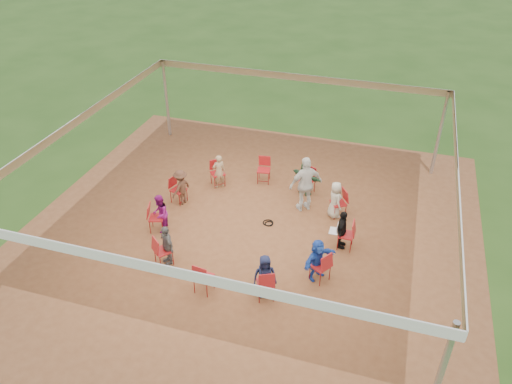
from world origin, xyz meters
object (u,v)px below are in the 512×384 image
(chair_1, at_px, (338,203))
(person_seated_5, at_px, (160,214))
(chair_7, at_px, (163,251))
(person_seated_7, at_px, (265,276))
(person_seated_0, at_px, (342,230))
(person_seated_6, at_px, (167,245))
(person_seated_1, at_px, (335,200))
(laptop, at_px, (336,229))
(chair_4, at_px, (218,174))
(chair_8, at_px, (204,277))
(chair_10, at_px, (320,266))
(person_seated_3, at_px, (219,171))
(chair_3, at_px, (264,170))
(person_seated_2, at_px, (305,178))
(chair_2, at_px, (307,180))
(chair_0, at_px, (346,235))
(person_seated_8, at_px, (317,259))
(chair_6, at_px, (156,218))
(standing_person, at_px, (306,184))
(chair_9, at_px, (265,284))
(person_seated_4, at_px, (181,187))
(chair_5, at_px, (178,190))
(cable_coil, at_px, (268,223))

(chair_1, distance_m, person_seated_5, 5.31)
(chair_7, xyz_separation_m, person_seated_7, (2.89, -0.28, 0.15))
(person_seated_0, height_order, person_seated_6, same)
(person_seated_6, relative_size, person_seated_7, 1.00)
(person_seated_1, height_order, laptop, person_seated_1)
(person_seated_1, relative_size, person_seated_5, 1.00)
(chair_4, xyz_separation_m, chair_8, (1.46, -4.77, 0.00))
(chair_10, distance_m, person_seated_3, 5.31)
(chair_8, bearing_deg, chair_3, 98.18)
(chair_4, relative_size, person_seated_2, 0.76)
(chair_2, bearing_deg, chair_0, 147.27)
(chair_0, height_order, chair_2, same)
(chair_2, bearing_deg, person_seated_5, 66.04)
(chair_2, relative_size, person_seated_5, 0.76)
(person_seated_7, bearing_deg, person_seated_8, 16.36)
(chair_3, relative_size, chair_7, 1.00)
(chair_8, bearing_deg, chair_1, 65.45)
(person_seated_5, relative_size, laptop, 3.40)
(chair_6, height_order, standing_person, standing_person)
(chair_4, bearing_deg, chair_9, 81.82)
(chair_0, bearing_deg, chair_8, 130.91)
(chair_6, distance_m, person_seated_2, 4.88)
(chair_6, distance_m, person_seated_6, 1.52)
(person_seated_4, height_order, laptop, person_seated_4)
(chair_9, bearing_deg, laptop, 37.47)
(person_seated_2, bearing_deg, chair_9, 115.13)
(chair_10, relative_size, standing_person, 0.50)
(person_seated_6, bearing_deg, chair_7, -90.00)
(standing_person, bearing_deg, person_seated_1, 136.46)
(chair_7, height_order, person_seated_2, person_seated_2)
(chair_2, relative_size, chair_10, 1.00)
(person_seated_0, relative_size, person_seated_2, 1.00)
(chair_3, relative_size, chair_5, 1.00)
(laptop, bearing_deg, cable_coil, 77.38)
(person_seated_8, bearing_deg, chair_10, -90.00)
(person_seated_4, height_order, standing_person, standing_person)
(chair_5, relative_size, chair_7, 1.00)
(chair_10, distance_m, cable_coil, 2.76)
(chair_7, relative_size, standing_person, 0.50)
(person_seated_1, height_order, person_seated_8, same)
(chair_3, distance_m, person_seated_6, 4.88)
(person_seated_6, relative_size, cable_coil, 2.97)
(chair_2, height_order, person_seated_4, person_seated_4)
(chair_4, bearing_deg, chair_10, 98.18)
(chair_5, height_order, chair_6, same)
(person_seated_6, height_order, standing_person, standing_person)
(person_seated_2, height_order, person_seated_4, same)
(chair_3, bearing_deg, chair_7, 65.45)
(person_seated_2, bearing_deg, person_seated_4, 49.09)
(person_seated_3, distance_m, cable_coil, 2.67)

